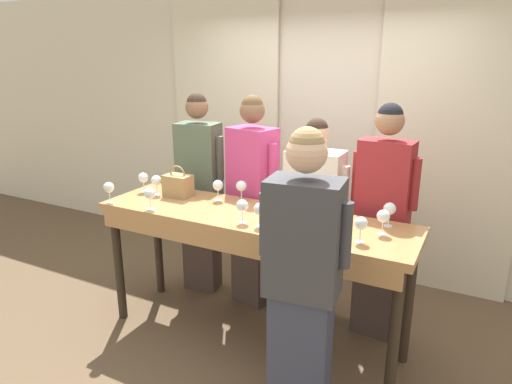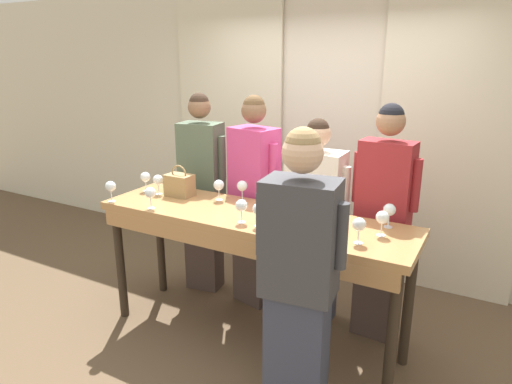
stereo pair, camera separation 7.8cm
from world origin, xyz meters
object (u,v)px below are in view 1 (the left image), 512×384
handbag (178,185)px  wine_glass_near_host (218,186)px  wine_glass_front_mid (156,181)px  host_pouring (302,280)px  wine_glass_by_bottle (314,196)px  guest_pink_top (252,201)px  wine_glass_center_mid (143,178)px  guest_striped_shirt (381,220)px  tasting_bar (250,230)px  guest_cream_sweater (313,222)px  wine_glass_by_handbag (260,209)px  wine_glass_center_left (149,194)px  wine_glass_center_right (242,206)px  wine_glass_back_right (361,224)px  wine_bottle (298,208)px  wine_glass_front_left (383,217)px  wine_glass_front_right (241,186)px  wine_glass_back_left (109,188)px  guest_olive_jacket (200,192)px  wine_glass_back_mid (390,209)px

handbag → wine_glass_near_host: (0.34, 0.06, 0.03)m
wine_glass_front_mid → host_pouring: bearing=-22.3°
wine_glass_by_bottle → guest_pink_top: bearing=158.0°
handbag → wine_glass_center_mid: (-0.33, -0.03, 0.03)m
wine_glass_front_mid → wine_glass_center_mid: same height
wine_glass_front_mid → guest_striped_shirt: (1.73, 0.45, -0.19)m
tasting_bar → guest_pink_top: guest_pink_top is taller
wine_glass_near_host → guest_pink_top: size_ratio=0.09×
guest_cream_sweater → wine_glass_front_mid: bearing=-159.4°
wine_glass_by_handbag → wine_glass_near_host: bearing=147.2°
wine_glass_center_left → wine_glass_center_right: (0.74, 0.07, 0.00)m
guest_striped_shirt → host_pouring: bearing=-100.1°
wine_glass_back_right → guest_striped_shirt: size_ratio=0.09×
wine_bottle → wine_glass_back_right: wine_bottle is taller
wine_glass_front_left → wine_glass_near_host: 1.31m
wine_glass_front_right → wine_glass_by_handbag: (0.38, -0.42, 0.00)m
wine_glass_front_mid → wine_glass_by_handbag: same height
wine_bottle → guest_cream_sweater: guest_cream_sweater is taller
wine_glass_center_mid → guest_cream_sweater: bearing=17.8°
wine_glass_back_right → wine_glass_back_left: bearing=-176.2°
wine_bottle → guest_striped_shirt: size_ratio=0.17×
wine_glass_back_left → guest_striped_shirt: (1.92, 0.78, -0.19)m
wine_glass_front_left → wine_glass_front_mid: bearing=179.7°
wine_glass_front_left → guest_olive_jacket: 1.79m
wine_glass_front_mid → guest_olive_jacket: size_ratio=0.09×
host_pouring → wine_glass_center_right: bearing=147.0°
handbag → wine_glass_front_mid: (-0.18, -0.05, 0.03)m
wine_glass_front_right → host_pouring: (0.84, -0.81, -0.23)m
wine_glass_near_host → wine_glass_by_handbag: same height
tasting_bar → guest_pink_top: 0.59m
wine_glass_center_right → wine_glass_near_host: (-0.41, 0.35, -0.00)m
guest_cream_sweater → wine_glass_center_right: bearing=-111.1°
wine_glass_near_host → wine_glass_by_bottle: 0.77m
tasting_bar → wine_glass_back_right: (0.83, -0.12, 0.24)m
wine_glass_back_mid → wine_glass_near_host: 1.31m
wine_glass_back_left → wine_glass_by_handbag: size_ratio=1.00×
wine_glass_front_left → guest_cream_sweater: bearing=143.8°
wine_glass_front_mid → wine_glass_front_right: same height
wine_glass_back_mid → wine_glass_by_bottle: same height
wine_glass_center_left → wine_glass_back_left: 0.38m
tasting_bar → wine_glass_center_mid: wine_glass_center_mid is taller
guest_pink_top → handbag: bearing=-139.3°
wine_glass_front_left → wine_glass_by_bottle: same height
wine_bottle → wine_glass_back_mid: wine_bottle is taller
handbag → wine_glass_center_left: bearing=-88.4°
guest_olive_jacket → guest_striped_shirt: size_ratio=1.00×
wine_glass_front_mid → guest_pink_top: guest_pink_top is taller
guest_striped_shirt → wine_glass_by_handbag: bearing=-133.4°
wine_glass_front_mid → wine_glass_center_right: bearing=-14.3°
tasting_bar → wine_glass_near_host: bearing=154.3°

